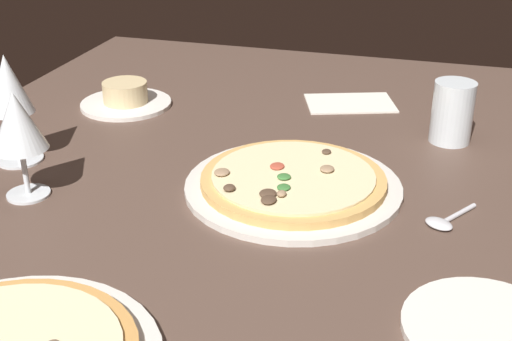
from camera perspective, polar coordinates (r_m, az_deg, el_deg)
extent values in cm
cube|color=brown|center=(105.07, -3.02, -2.36)|extent=(150.00, 110.00, 4.00)
cylinder|color=silver|center=(103.21, 3.08, -1.35)|extent=(32.40, 32.40, 1.00)
cylinder|color=tan|center=(102.71, 3.09, -0.80)|extent=(27.64, 27.64, 1.20)
cylinder|color=beige|center=(102.35, 3.10, -0.40)|extent=(24.33, 24.33, 0.40)
ellipsoid|color=#4C3828|center=(97.35, -2.22, -1.44)|extent=(1.90, 1.69, 0.80)
ellipsoid|color=#937556|center=(102.10, -2.84, -0.14)|extent=(2.58, 2.25, 0.64)
ellipsoid|color=#4C3828|center=(95.97, 0.98, -1.90)|extent=(2.68, 2.41, 0.64)
ellipsoid|color=#AD4733|center=(104.17, 1.76, 0.37)|extent=(2.58, 2.17, 0.43)
ellipsoid|color=#937556|center=(95.82, 2.11, -1.92)|extent=(1.67, 1.33, 0.78)
ellipsoid|color=#937556|center=(103.49, 5.89, 0.14)|extent=(2.43, 2.12, 0.68)
ellipsoid|color=#4C3828|center=(94.32, 1.05, -2.42)|extent=(2.71, 2.13, 0.67)
ellipsoid|color=#4C3828|center=(109.44, 5.84, 1.57)|extent=(1.82, 1.46, 0.51)
ellipsoid|color=#387033|center=(100.82, 2.32, -0.51)|extent=(2.10, 2.03, 0.55)
ellipsoid|color=#387033|center=(97.91, 2.30, -1.39)|extent=(2.18, 1.93, 0.46)
cylinder|color=silver|center=(138.33, -10.67, 5.43)|extent=(17.65, 17.65, 0.80)
cylinder|color=#D1B784|center=(137.52, -10.75, 6.38)|extent=(8.66, 8.66, 4.06)
cylinder|color=silver|center=(107.01, -18.26, -1.85)|extent=(6.32, 6.32, 0.40)
cylinder|color=silver|center=(105.40, -18.54, -0.04)|extent=(0.80, 0.80, 7.14)
cone|color=silver|center=(102.42, -19.14, 3.90)|extent=(7.89, 7.89, 8.48)
cone|color=maroon|center=(103.42, -18.92, 2.48)|extent=(2.46, 2.46, 2.94)
cylinder|color=silver|center=(118.80, -18.95, 0.84)|extent=(7.46, 7.46, 0.40)
cylinder|color=silver|center=(117.19, -19.24, 2.70)|extent=(0.80, 0.80, 7.98)
cone|color=silver|center=(114.28, -19.87, 6.70)|extent=(7.07, 7.07, 9.38)
cylinder|color=silver|center=(122.58, 15.91, 4.65)|extent=(7.04, 7.04, 10.68)
cylinder|color=silver|center=(123.43, 15.77, 3.61)|extent=(6.47, 6.47, 5.85)
cylinder|color=silver|center=(79.07, 18.59, -12.34)|extent=(18.28, 18.28, 0.90)
cube|color=silver|center=(138.34, 7.76, 5.53)|extent=(16.21, 19.77, 0.30)
ellipsoid|color=silver|center=(96.66, 14.86, -4.27)|extent=(4.53, 4.88, 1.00)
cylinder|color=silver|center=(99.85, 16.25, -3.53)|extent=(7.38, 5.14, 0.70)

